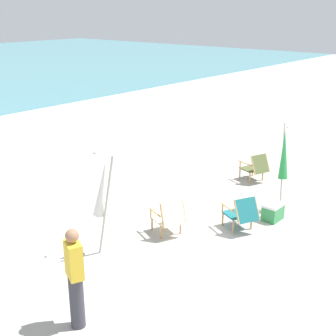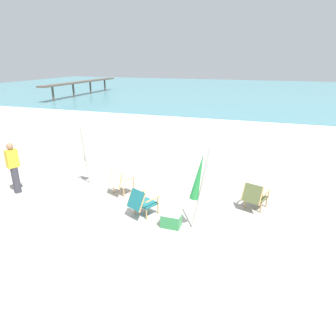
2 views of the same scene
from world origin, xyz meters
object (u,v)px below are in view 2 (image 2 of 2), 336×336
at_px(beach_chair_front_right, 120,182).
at_px(cooler_box, 171,219).
at_px(beach_chair_far_center, 254,196).
at_px(umbrella_furled_white, 85,145).
at_px(umbrella_furled_green, 199,177).
at_px(beach_chair_back_right, 142,202).
at_px(person_near_chairs, 14,168).

xyz_separation_m(beach_chair_front_right, cooler_box, (2.11, -1.31, -0.23)).
xyz_separation_m(beach_chair_far_center, beach_chair_front_right, (-4.04, -0.29, 0.00)).
distance_m(umbrella_furled_white, umbrella_furled_green, 4.47).
relative_size(beach_chair_far_center, beach_chair_front_right, 1.04).
relative_size(beach_chair_front_right, umbrella_furled_green, 0.40).
bearing_deg(beach_chair_far_center, umbrella_furled_white, 178.55).
relative_size(beach_chair_back_right, person_near_chairs, 0.56).
height_order(beach_chair_front_right, cooler_box, beach_chair_front_right).
bearing_deg(beach_chair_front_right, beach_chair_far_center, 4.09).
xyz_separation_m(beach_chair_far_center, cooler_box, (-1.94, -1.60, -0.23)).
relative_size(person_near_chairs, cooler_box, 3.33).
bearing_deg(beach_chair_far_center, umbrella_furled_green, -132.01).
xyz_separation_m(beach_chair_back_right, umbrella_furled_green, (1.56, -0.12, 0.95)).
bearing_deg(beach_chair_front_right, cooler_box, -31.98).
relative_size(beach_chair_back_right, umbrella_furled_white, 0.44).
bearing_deg(umbrella_furled_white, umbrella_furled_green, -20.79).
height_order(beach_chair_far_center, umbrella_furled_green, umbrella_furled_green).
bearing_deg(cooler_box, beach_chair_back_right, 163.64).
xyz_separation_m(umbrella_furled_green, cooler_box, (-0.63, -0.16, -1.17)).
bearing_deg(person_near_chairs, beach_chair_far_center, 9.29).
height_order(beach_chair_far_center, beach_chair_front_right, beach_chair_front_right).
bearing_deg(umbrella_furled_green, beach_chair_front_right, 157.05).
bearing_deg(beach_chair_back_right, beach_chair_far_center, 24.99).
xyz_separation_m(beach_chair_far_center, umbrella_furled_green, (-1.30, -1.45, 0.94)).
distance_m(beach_chair_far_center, person_near_chairs, 7.35).
bearing_deg(person_near_chairs, beach_chair_front_right, 15.63).
height_order(beach_chair_far_center, person_near_chairs, person_near_chairs).
height_order(beach_chair_back_right, person_near_chairs, person_near_chairs).
xyz_separation_m(umbrella_furled_white, cooler_box, (3.55, -1.74, -1.17)).
relative_size(beach_chair_far_center, person_near_chairs, 0.53).
bearing_deg(cooler_box, umbrella_furled_white, 153.84).
bearing_deg(beach_chair_back_right, beach_chair_front_right, 138.56).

